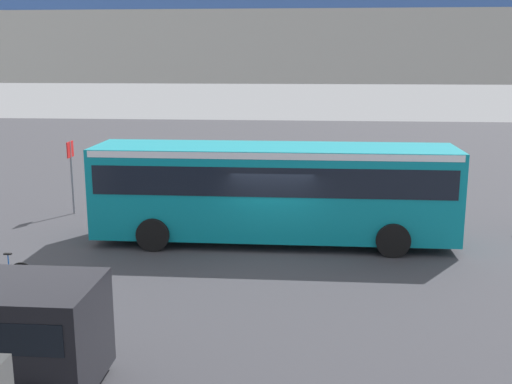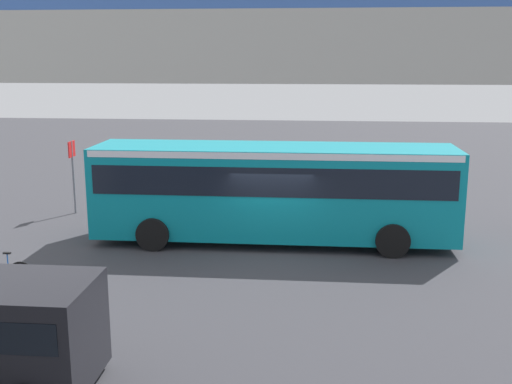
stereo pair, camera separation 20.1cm
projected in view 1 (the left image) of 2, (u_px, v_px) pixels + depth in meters
ground at (273, 250)px, 19.35m from camera, size 80.00×80.00×0.00m
city_bus at (274, 185)px, 19.82m from camera, size 11.54×2.85×3.15m
bicycle_blue at (3, 274)px, 16.08m from camera, size 1.77×0.44×0.96m
traffic_sign at (71, 165)px, 23.41m from camera, size 0.08×0.60×2.80m
lane_dash_leftmost at (390, 229)px, 21.65m from camera, size 2.00×0.20×0.01m
lane_dash_left at (277, 227)px, 21.97m from camera, size 2.00×0.20×0.01m
lane_dash_centre at (166, 224)px, 22.29m from camera, size 2.00×0.20×0.01m
pedestrian_overpass at (198, 112)px, 5.63m from camera, size 24.51×2.60×7.35m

